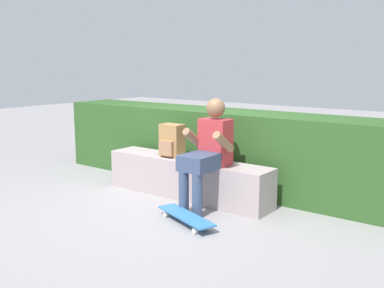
{
  "coord_description": "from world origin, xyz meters",
  "views": [
    {
      "loc": [
        3.21,
        -3.8,
        1.6
      ],
      "look_at": [
        0.05,
        0.36,
        0.65
      ],
      "focal_mm": 41.64,
      "sensor_mm": 36.0,
      "label": 1
    }
  ],
  "objects": [
    {
      "name": "backpack_on_bench",
      "position": [
        -0.23,
        0.31,
        0.67
      ],
      "size": [
        0.28,
        0.23,
        0.4
      ],
      "color": "#A37A47",
      "rests_on": "bench_main"
    },
    {
      "name": "hedge_row",
      "position": [
        -0.07,
        1.05,
        0.5
      ],
      "size": [
        4.98,
        0.74,
        1.0
      ],
      "color": "#2C5323",
      "rests_on": "ground"
    },
    {
      "name": "skateboard_near_person",
      "position": [
        0.56,
        -0.42,
        0.07
      ],
      "size": [
        0.82,
        0.46,
        0.09
      ],
      "color": "teal",
      "rests_on": "ground"
    },
    {
      "name": "bench_main",
      "position": [
        0.0,
        0.32,
        0.24
      ],
      "size": [
        2.2,
        0.41,
        0.47
      ],
      "color": "#A59596",
      "rests_on": "ground"
    },
    {
      "name": "person_skater",
      "position": [
        0.45,
        0.11,
        0.67
      ],
      "size": [
        0.49,
        0.62,
        1.22
      ],
      "color": "#B73338",
      "rests_on": "ground"
    },
    {
      "name": "ground_plane",
      "position": [
        0.0,
        0.0,
        0.0
      ],
      "size": [
        24.0,
        24.0,
        0.0
      ],
      "primitive_type": "plane",
      "color": "gray"
    }
  ]
}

